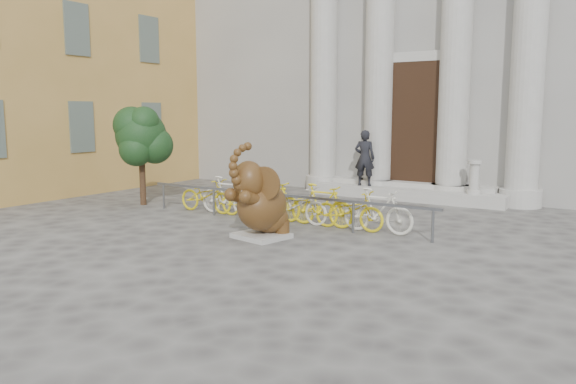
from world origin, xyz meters
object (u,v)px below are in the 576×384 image
Objects in this scene: elephant_statue at (260,204)px; bike_rack at (283,201)px; tree at (141,137)px; pedestrian at (365,158)px.

elephant_statue is 1.91m from bike_rack.
tree reaches higher than elephant_statue.
elephant_statue is at bearing -17.95° from tree.
bike_rack is 4.81m from pedestrian.
bike_rack is 2.83× the size of tree.
pedestrian reaches higher than bike_rack.
tree is at bearing -179.11° from bike_rack.
pedestrian is (-0.61, 6.56, 0.49)m from elephant_statue.
tree is 1.61× the size of pedestrian.
elephant_statue is at bearing 82.75° from pedestrian.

